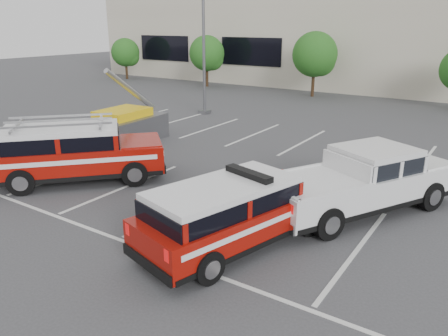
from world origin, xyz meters
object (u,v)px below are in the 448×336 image
object	(u,v)px
fire_chief_suv	(235,217)
ladder_suv	(77,156)
utility_rig	(121,127)
white_pickup	(360,187)
tree_left	(208,55)
light_pole_left	(204,27)
tree_mid_left	(316,56)
convention_building	(418,31)
tree_far_left	(126,53)

from	to	relation	value
fire_chief_suv	ladder_suv	size ratio (longest dim) A/B	1.00
ladder_suv	utility_rig	xyz separation A→B (m)	(-2.74, 4.71, -0.20)
white_pickup	tree_left	bearing A→B (deg)	163.30
light_pole_left	tree_mid_left	bearing A→B (deg)	72.90
convention_building	tree_mid_left	world-z (taller)	convention_building
convention_building	light_pole_left	distance (m)	21.49
fire_chief_suv	ladder_suv	world-z (taller)	ladder_suv
light_pole_left	tree_left	bearing A→B (deg)	124.52
tree_mid_left	fire_chief_suv	distance (m)	24.71
ladder_suv	utility_rig	bearing A→B (deg)	163.09
tree_far_left	tree_mid_left	distance (m)	20.01
tree_left	utility_rig	xyz separation A→B (m)	(7.57, -17.76, -2.07)
white_pickup	tree_mid_left	bearing A→B (deg)	144.32
white_pickup	tree_far_left	bearing A→B (deg)	174.81
tree_far_left	fire_chief_suv	size ratio (longest dim) A/B	0.70
tree_far_left	fire_chief_suv	world-z (taller)	tree_far_left
tree_left	white_pickup	world-z (taller)	tree_left
tree_far_left	light_pole_left	size ratio (longest dim) A/B	0.39
white_pickup	ladder_suv	world-z (taller)	ladder_suv
tree_far_left	light_pole_left	bearing A→B (deg)	-30.71
tree_far_left	utility_rig	bearing A→B (deg)	-45.30
utility_rig	tree_mid_left	bearing A→B (deg)	79.61
convention_building	ladder_suv	bearing A→B (deg)	-98.42
tree_left	tree_far_left	bearing A→B (deg)	-180.00
convention_building	white_pickup	world-z (taller)	convention_building
ladder_suv	tree_mid_left	bearing A→B (deg)	133.74
convention_building	utility_rig	distance (m)	28.86
light_pole_left	white_pickup	world-z (taller)	light_pole_left
tree_mid_left	fire_chief_suv	xyz separation A→B (m)	(7.59, -23.41, -2.26)
convention_building	tree_far_left	distance (m)	27.03
fire_chief_suv	utility_rig	world-z (taller)	utility_rig
tree_mid_left	light_pole_left	distance (m)	10.73
convention_building	white_pickup	size ratio (longest dim) A/B	9.20
tree_far_left	tree_left	bearing A→B (deg)	0.00
light_pole_left	ladder_suv	size ratio (longest dim) A/B	1.79
tree_mid_left	utility_rig	xyz separation A→B (m)	(-2.43, -17.76, -2.34)
utility_rig	tree_left	bearing A→B (deg)	110.49
light_pole_left	ladder_suv	xyz separation A→B (m)	(3.40, -12.42, -4.28)
tree_mid_left	tree_far_left	bearing A→B (deg)	-180.00
fire_chief_suv	ladder_suv	distance (m)	7.34
tree_left	fire_chief_suv	world-z (taller)	tree_left
light_pole_left	tree_far_left	bearing A→B (deg)	149.29
tree_mid_left	ladder_suv	world-z (taller)	tree_mid_left
convention_building	utility_rig	size ratio (longest dim) A/B	14.09
utility_rig	ladder_suv	bearing A→B (deg)	-62.47
tree_left	fire_chief_suv	size ratio (longest dim) A/B	0.77
fire_chief_suv	convention_building	bearing A→B (deg)	109.48
light_pole_left	ladder_suv	distance (m)	13.57
light_pole_left	white_pickup	distance (m)	16.40
tree_left	fire_chief_suv	bearing A→B (deg)	-53.09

